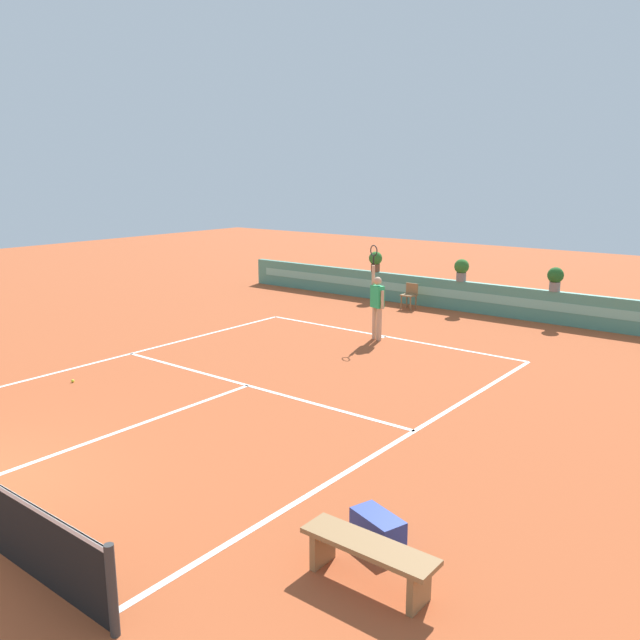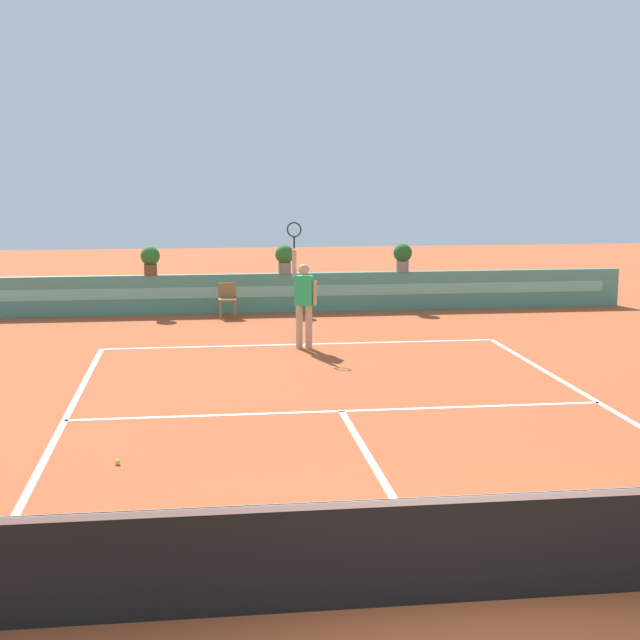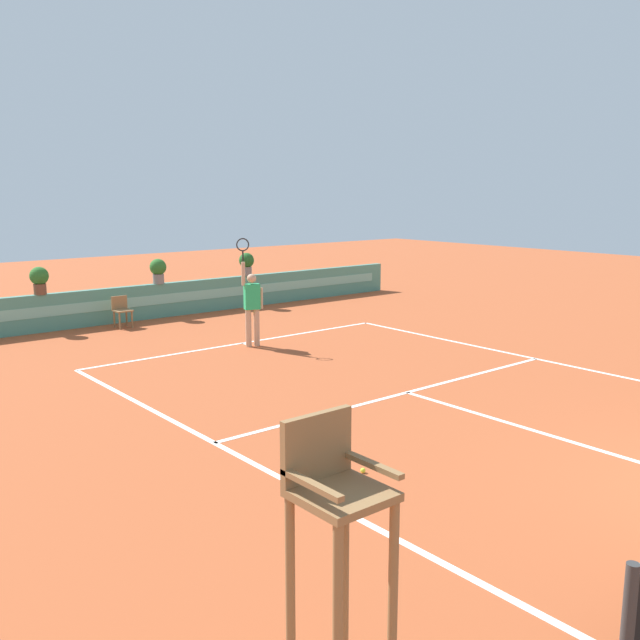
{
  "view_description": "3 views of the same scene",
  "coord_description": "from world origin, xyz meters",
  "px_view_note": "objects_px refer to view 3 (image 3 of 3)",
  "views": [
    {
      "loc": [
        9.46,
        -3.16,
        4.48
      ],
      "look_at": [
        0.0,
        8.93,
        1.0
      ],
      "focal_mm": 36.53,
      "sensor_mm": 36.0,
      "label": 1
    },
    {
      "loc": [
        -2.12,
        -7.29,
        3.67
      ],
      "look_at": [
        0.0,
        8.93,
        1.0
      ],
      "focal_mm": 52.64,
      "sensor_mm": 36.0,
      "label": 2
    },
    {
      "loc": [
        -9.14,
        -2.14,
        3.67
      ],
      "look_at": [
        0.0,
        8.93,
        1.0
      ],
      "focal_mm": 39.21,
      "sensor_mm": 36.0,
      "label": 3
    }
  ],
  "objects_px": {
    "potted_plant_left": "(39,279)",
    "ball_kid_chair": "(122,310)",
    "umpire_chair": "(336,530)",
    "potted_plant_centre": "(158,269)",
    "potted_plant_right": "(247,263)",
    "tennis_player": "(252,303)",
    "tennis_ball_near_baseline": "(363,470)"
  },
  "relations": [
    {
      "from": "tennis_player",
      "to": "potted_plant_right",
      "type": "xyz_separation_m",
      "value": [
        3.14,
        4.93,
        0.36
      ]
    },
    {
      "from": "ball_kid_chair",
      "to": "tennis_ball_near_baseline",
      "type": "bearing_deg",
      "value": -98.67
    },
    {
      "from": "ball_kid_chair",
      "to": "potted_plant_right",
      "type": "height_order",
      "value": "potted_plant_right"
    },
    {
      "from": "ball_kid_chair",
      "to": "potted_plant_centre",
      "type": "xyz_separation_m",
      "value": [
        1.49,
        0.73,
        0.93
      ]
    },
    {
      "from": "tennis_player",
      "to": "potted_plant_centre",
      "type": "relative_size",
      "value": 3.57
    },
    {
      "from": "potted_plant_right",
      "to": "potted_plant_centre",
      "type": "bearing_deg",
      "value": 180.0
    },
    {
      "from": "ball_kid_chair",
      "to": "tennis_ball_near_baseline",
      "type": "distance_m",
      "value": 11.6
    },
    {
      "from": "umpire_chair",
      "to": "potted_plant_left",
      "type": "xyz_separation_m",
      "value": [
        2.88,
        15.13,
        0.07
      ]
    },
    {
      "from": "umpire_chair",
      "to": "tennis_ball_near_baseline",
      "type": "bearing_deg",
      "value": 44.21
    },
    {
      "from": "potted_plant_left",
      "to": "ball_kid_chair",
      "type": "bearing_deg",
      "value": -21.27
    },
    {
      "from": "tennis_ball_near_baseline",
      "to": "potted_plant_left",
      "type": "xyz_separation_m",
      "value": [
        -0.13,
        12.19,
        1.38
      ]
    },
    {
      "from": "potted_plant_left",
      "to": "tennis_player",
      "type": "bearing_deg",
      "value": -56.23
    },
    {
      "from": "tennis_player",
      "to": "potted_plant_left",
      "type": "distance_m",
      "value": 5.94
    },
    {
      "from": "potted_plant_centre",
      "to": "tennis_ball_near_baseline",
      "type": "bearing_deg",
      "value": -104.87
    },
    {
      "from": "potted_plant_centre",
      "to": "potted_plant_left",
      "type": "xyz_separation_m",
      "value": [
        -3.37,
        0.0,
        0.0
      ]
    },
    {
      "from": "umpire_chair",
      "to": "potted_plant_right",
      "type": "distance_m",
      "value": 17.77
    },
    {
      "from": "tennis_player",
      "to": "potted_plant_left",
      "type": "relative_size",
      "value": 3.57
    },
    {
      "from": "umpire_chair",
      "to": "potted_plant_left",
      "type": "bearing_deg",
      "value": 79.21
    },
    {
      "from": "potted_plant_centre",
      "to": "potted_plant_right",
      "type": "relative_size",
      "value": 1.0
    },
    {
      "from": "ball_kid_chair",
      "to": "potted_plant_right",
      "type": "distance_m",
      "value": 4.71
    },
    {
      "from": "tennis_player",
      "to": "potted_plant_right",
      "type": "bearing_deg",
      "value": 57.54
    },
    {
      "from": "potted_plant_centre",
      "to": "tennis_player",
      "type": "bearing_deg",
      "value": -90.83
    },
    {
      "from": "umpire_chair",
      "to": "potted_plant_right",
      "type": "relative_size",
      "value": 2.96
    },
    {
      "from": "potted_plant_right",
      "to": "potted_plant_left",
      "type": "bearing_deg",
      "value": 180.0
    },
    {
      "from": "tennis_ball_near_baseline",
      "to": "potted_plant_right",
      "type": "height_order",
      "value": "potted_plant_right"
    },
    {
      "from": "umpire_chair",
      "to": "potted_plant_right",
      "type": "bearing_deg",
      "value": 58.37
    },
    {
      "from": "umpire_chair",
      "to": "potted_plant_centre",
      "type": "height_order",
      "value": "umpire_chair"
    },
    {
      "from": "ball_kid_chair",
      "to": "potted_plant_left",
      "type": "bearing_deg",
      "value": 158.73
    },
    {
      "from": "ball_kid_chair",
      "to": "potted_plant_centre",
      "type": "relative_size",
      "value": 1.17
    },
    {
      "from": "tennis_player",
      "to": "potted_plant_centre",
      "type": "xyz_separation_m",
      "value": [
        0.07,
        4.93,
        0.36
      ]
    },
    {
      "from": "tennis_player",
      "to": "potted_plant_centre",
      "type": "height_order",
      "value": "tennis_player"
    },
    {
      "from": "tennis_player",
      "to": "tennis_ball_near_baseline",
      "type": "xyz_separation_m",
      "value": [
        -3.17,
        -7.26,
        -1.02
      ]
    }
  ]
}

